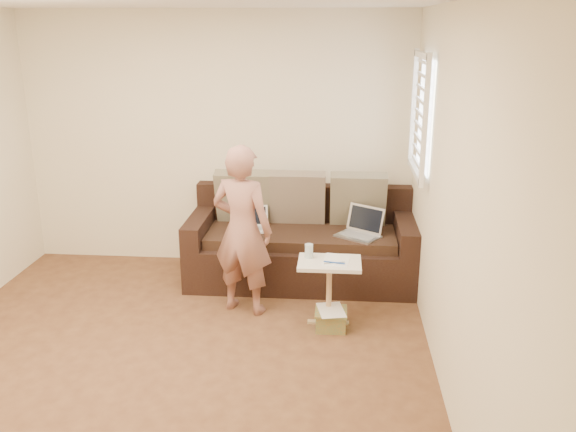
{
  "coord_description": "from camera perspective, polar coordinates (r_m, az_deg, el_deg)",
  "views": [
    {
      "loc": [
        1.24,
        -3.89,
        2.45
      ],
      "look_at": [
        0.8,
        1.4,
        0.78
      ],
      "focal_mm": 38.1,
      "sensor_mm": 36.0,
      "label": 1
    }
  ],
  "objects": [
    {
      "name": "pillow_left",
      "position": [
        6.17,
        -4.19,
        1.81
      ],
      "size": [
        0.55,
        0.29,
        0.57
      ],
      "primitive_type": null,
      "rotation": [
        0.28,
        0.0,
        0.0
      ],
      "color": "#6C604F",
      "rests_on": "sofa"
    },
    {
      "name": "side_table",
      "position": [
        5.2,
        3.83,
        -7.17
      ],
      "size": [
        0.52,
        0.36,
        0.57
      ],
      "primitive_type": null,
      "color": "silver",
      "rests_on": "ground"
    },
    {
      "name": "pillow_mid",
      "position": [
        6.1,
        0.91,
        1.69
      ],
      "size": [
        0.55,
        0.27,
        0.57
      ],
      "primitive_type": null,
      "rotation": [
        0.24,
        0.0,
        0.0
      ],
      "color": "brown",
      "rests_on": "sofa"
    },
    {
      "name": "laptop_white",
      "position": [
        5.99,
        -3.29,
        -1.36
      ],
      "size": [
        0.34,
        0.28,
        0.22
      ],
      "primitive_type": null,
      "rotation": [
        0.0,
        0.0,
        0.2
      ],
      "color": "white",
      "rests_on": "sofa"
    },
    {
      "name": "paper_on_table",
      "position": [
        5.1,
        4.52,
        -4.13
      ],
      "size": [
        0.25,
        0.33,
        0.0
      ],
      "primitive_type": null,
      "rotation": [
        0.0,
        0.0,
        -0.14
      ],
      "color": "white",
      "rests_on": "side_table"
    },
    {
      "name": "pillow_right",
      "position": [
        6.09,
        6.55,
        1.54
      ],
      "size": [
        0.55,
        0.28,
        0.57
      ],
      "primitive_type": null,
      "rotation": [
        0.26,
        0.0,
        0.0
      ],
      "color": "#6C604F",
      "rests_on": "sofa"
    },
    {
      "name": "drinking_glass",
      "position": [
        5.13,
        1.97,
        -3.29
      ],
      "size": [
        0.07,
        0.07,
        0.12
      ],
      "primitive_type": null,
      "color": "silver",
      "rests_on": "side_table"
    },
    {
      "name": "floor",
      "position": [
        4.76,
        -11.4,
        -13.9
      ],
      "size": [
        4.5,
        4.5,
        0.0
      ],
      "primitive_type": "plane",
      "color": "#4E2E1D",
      "rests_on": "ground"
    },
    {
      "name": "sofa",
      "position": [
        6.02,
        1.24,
        -2.18
      ],
      "size": [
        2.2,
        0.95,
        0.85
      ],
      "primitive_type": null,
      "color": "black",
      "rests_on": "ground"
    },
    {
      "name": "window_blinds",
      "position": [
        5.49,
        12.31,
        9.22
      ],
      "size": [
        0.12,
        0.88,
        1.08
      ],
      "primitive_type": null,
      "color": "white",
      "rests_on": "wall_right"
    },
    {
      "name": "wall_back",
      "position": [
        6.37,
        -6.61,
        6.95
      ],
      "size": [
        4.0,
        0.0,
        4.0
      ],
      "primitive_type": "plane",
      "rotation": [
        1.57,
        0.0,
        0.0
      ],
      "color": "beige",
      "rests_on": "ground"
    },
    {
      "name": "striped_box",
      "position": [
        5.21,
        4.02,
        -9.56
      ],
      "size": [
        0.27,
        0.27,
        0.17
      ],
      "primitive_type": null,
      "color": "#C96C1E",
      "rests_on": "ground"
    },
    {
      "name": "wall_right",
      "position": [
        4.12,
        15.19,
        0.67
      ],
      "size": [
        0.0,
        4.5,
        4.5
      ],
      "primitive_type": "plane",
      "rotation": [
        1.57,
        0.0,
        -1.57
      ],
      "color": "beige",
      "rests_on": "ground"
    },
    {
      "name": "person",
      "position": [
        5.28,
        -4.29,
        -1.31
      ],
      "size": [
        0.63,
        0.52,
        1.51
      ],
      "primitive_type": "imported",
      "rotation": [
        0.0,
        0.0,
        2.85
      ],
      "color": "#945052",
      "rests_on": "ground"
    },
    {
      "name": "laptop_silver",
      "position": [
        5.83,
        6.52,
        -1.96
      ],
      "size": [
        0.48,
        0.45,
        0.26
      ],
      "primitive_type": null,
      "rotation": [
        0.0,
        0.0,
        -0.59
      ],
      "color": "#B7BABC",
      "rests_on": "sofa"
    },
    {
      "name": "scissors",
      "position": [
        5.03,
        4.34,
        -4.37
      ],
      "size": [
        0.19,
        0.11,
        0.02
      ],
      "primitive_type": null,
      "rotation": [
        0.0,
        0.0,
        -0.06
      ],
      "color": "silver",
      "rests_on": "side_table"
    }
  ]
}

